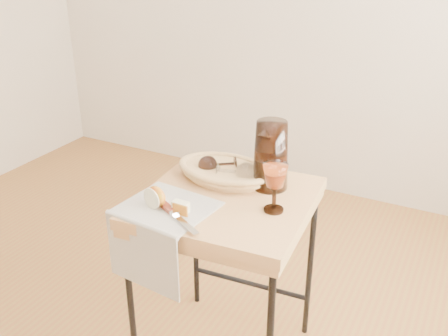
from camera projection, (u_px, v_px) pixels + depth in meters
The scene contains 10 objects.
side_table at pixel (226, 282), 1.96m from camera, with size 0.58×0.58×0.74m, color olive, non-canonical shape.
tea_towel at pixel (167, 208), 1.73m from camera, with size 0.30×0.27×0.01m, color silver.
bread_basket at pixel (225, 173), 1.92m from camera, with size 0.33×0.23×0.06m, color tan, non-canonical shape.
goblet_lying_a at pixel (220, 165), 1.93m from camera, with size 0.12×0.07×0.07m, color black, non-canonical shape.
goblet_lying_b at pixel (234, 172), 1.87m from camera, with size 0.13×0.08×0.08m, color white, non-canonical shape.
pitcher at pixel (271, 155), 1.82m from camera, with size 0.17×0.25×0.29m, color black, non-canonical shape.
wine_goblet at pixel (275, 188), 1.68m from camera, with size 0.08×0.08×0.17m, color white, non-canonical shape.
apple_half at pixel (156, 196), 1.72m from camera, with size 0.08×0.04×0.07m, color #B31209.
apple_wedge at pixel (181, 207), 1.69m from camera, with size 0.06×0.03×0.04m, color #FFF9C9.
table_knife at pixel (176, 215), 1.66m from camera, with size 0.24×0.03×0.02m, color silver, non-canonical shape.
Camera 1 is at (1.16, -1.26, 1.60)m, focal length 40.95 mm.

